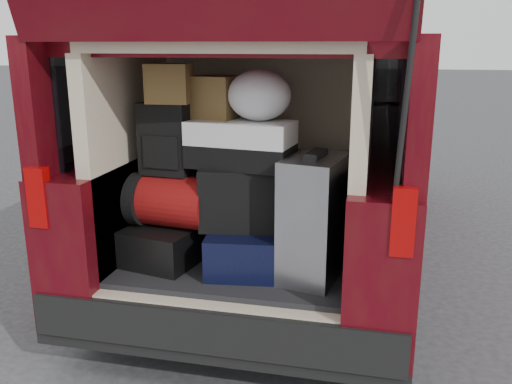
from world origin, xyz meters
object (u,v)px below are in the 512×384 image
Objects in this scene: navy_hardshell at (249,247)px; silver_roller at (314,218)px; black_hardshell at (170,241)px; twotone_duffel at (241,144)px; red_duffel at (172,201)px; backpack at (166,139)px; black_soft_case at (244,197)px.

silver_roller is at bearing -14.90° from navy_hardshell.
twotone_duffel is at bearing 13.16° from black_hardshell.
red_duffel is (0.03, -0.02, 0.25)m from black_hardshell.
navy_hardshell is at bearing 7.92° from red_duffel.
backpack reaches higher than black_hardshell.
black_hardshell is 0.86m from silver_roller.
silver_roller is 1.39× the size of black_soft_case.
backpack reaches higher than red_duffel.
red_duffel is at bearing 174.29° from black_soft_case.
black_hardshell is at bearing 171.12° from black_soft_case.
backpack is (-0.47, 0.03, 0.58)m from navy_hardshell.
black_hardshell is at bearing -81.24° from backpack.
twotone_duffel is (-0.05, 0.03, 0.57)m from navy_hardshell.
backpack reaches higher than navy_hardshell.
red_duffel is at bearing -24.06° from black_hardshell.
twotone_duffel is at bearing 141.99° from navy_hardshell.
red_duffel is 0.34m from backpack.
twotone_duffel reaches higher than red_duffel.
twotone_duffel reaches higher than black_hardshell.
red_duffel is at bearing -172.03° from silver_roller.
twotone_duffel is (0.42, -0.00, -0.01)m from backpack.
black_hardshell is at bearing -171.42° from twotone_duffel.
navy_hardshell is 1.31× the size of backpack.
black_soft_case is at bearing 10.83° from red_duffel.
twotone_duffel reaches higher than black_soft_case.
backpack is (-0.03, 0.03, 0.34)m from red_duffel.
backpack is at bearing 169.71° from black_soft_case.
twotone_duffel is at bearing 5.06° from backpack.
navy_hardshell is 0.42m from silver_roller.
silver_roller is at bearing -0.29° from backpack.
red_duffel is 0.41m from black_soft_case.
backpack is at bearing -174.18° from silver_roller.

